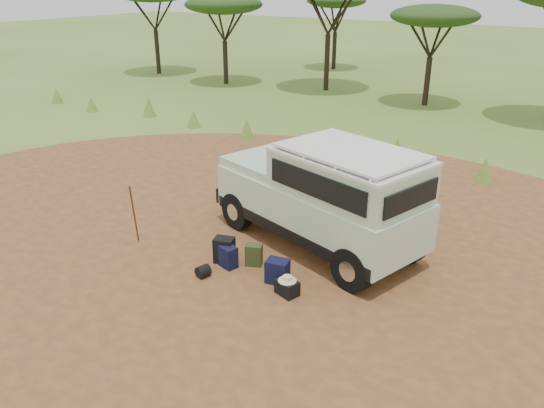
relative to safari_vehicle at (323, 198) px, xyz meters
The scene contains 13 objects.
ground 2.34m from the safari_vehicle, 111.44° to the right, with size 140.00×140.00×0.00m, color #5A762A.
dirt_clearing 2.34m from the safari_vehicle, 111.44° to the right, with size 23.00×23.00×0.01m, color brown.
grass_fringe 6.91m from the safari_vehicle, 95.08° to the left, with size 36.60×1.60×0.90m.
acacia_treeline 18.33m from the safari_vehicle, 89.90° to the left, with size 46.70×13.20×6.26m.
safari_vehicle is the anchor object (origin of this frame).
walking_staff 4.46m from the safari_vehicle, 148.08° to the right, with size 0.04×0.04×1.68m, color maroon.
backpack_black 2.58m from the safari_vehicle, 128.26° to the right, with size 0.44×0.32×0.60m, color black.
backpack_navy 2.58m from the safari_vehicle, 122.32° to the right, with size 0.39×0.28×0.51m, color black.
backpack_olive 2.09m from the safari_vehicle, 117.63° to the right, with size 0.36×0.26×0.50m, color #38431E.
duffel_navy 2.20m from the safari_vehicle, 90.59° to the right, with size 0.46×0.34×0.52m, color black.
hard_case 2.55m from the safari_vehicle, 79.97° to the right, with size 0.45×0.32×0.32m, color black.
stuff_sack 3.23m from the safari_vehicle, 119.27° to the right, with size 0.26×0.26×0.26m, color black.
safari_hat 2.47m from the safari_vehicle, 79.97° to the right, with size 0.38×0.38×0.11m.
Camera 1 is at (5.81, -8.33, 5.94)m, focal length 35.00 mm.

